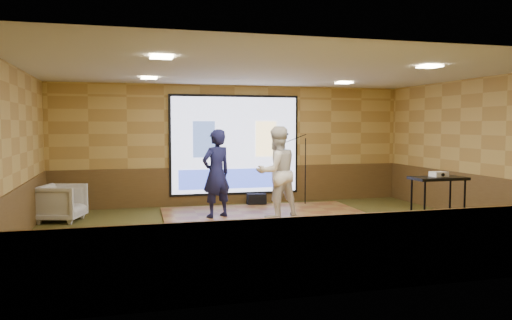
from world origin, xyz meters
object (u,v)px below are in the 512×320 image
object	(u,v)px
dance_floor	(269,217)
projector	(439,174)
projector_screen	(235,146)
mic_stand	(303,186)
player_left	(216,173)
player_right	(277,172)
av_table	(438,193)
banquet_chair	(62,203)
duffel_bag	(256,199)

from	to	relation	value
dance_floor	projector	xyz separation A→B (m)	(2.63, -2.21, 1.08)
projector_screen	mic_stand	size ratio (longest dim) A/B	1.83
player_left	player_right	size ratio (longest dim) A/B	0.97
dance_floor	mic_stand	size ratio (longest dim) A/B	2.48
projector_screen	av_table	distance (m)	5.22
projector	banquet_chair	distance (m)	7.55
mic_stand	player_left	bearing A→B (deg)	-129.86
dance_floor	mic_stand	distance (m)	1.99
av_table	projector	world-z (taller)	projector
projector_screen	duffel_bag	bearing A→B (deg)	-34.23
av_table	mic_stand	bearing A→B (deg)	109.28
dance_floor	projector	distance (m)	3.60
projector_screen	banquet_chair	size ratio (longest dim) A/B	3.90
projector_screen	dance_floor	distance (m)	2.53
dance_floor	av_table	distance (m)	3.51
mic_stand	av_table	bearing A→B (deg)	-47.02
player_right	mic_stand	bearing A→B (deg)	-140.52
dance_floor	mic_stand	world-z (taller)	mic_stand
player_right	duffel_bag	size ratio (longest dim) A/B	4.22
player_right	projector	xyz separation A→B (m)	(2.52, -2.02, 0.09)
av_table	player_left	bearing A→B (deg)	146.40
projector	banquet_chair	bearing A→B (deg)	154.81
player_right	player_left	bearing A→B (deg)	-32.19
player_right	av_table	bearing A→B (deg)	126.67
duffel_bag	dance_floor	bearing A→B (deg)	-96.23
player_left	player_right	xyz separation A→B (m)	(1.22, -0.41, 0.03)
player_left	duffel_bag	bearing A→B (deg)	-154.68
projector	player_left	bearing A→B (deg)	145.07
banquet_chair	duffel_bag	world-z (taller)	banquet_chair
dance_floor	duffel_bag	distance (m)	1.75
projector_screen	player_right	xyz separation A→B (m)	(0.39, -2.25, -0.47)
player_right	banquet_chair	size ratio (longest dim) A/B	2.28
duffel_bag	projector_screen	bearing A→B (deg)	145.77
player_right	projector	distance (m)	3.23
player_left	banquet_chair	distance (m)	3.27
player_right	duffel_bag	xyz separation A→B (m)	(0.08, 1.93, -0.86)
projector_screen	mic_stand	world-z (taller)	projector_screen
projector	mic_stand	size ratio (longest dim) A/B	0.15
projector_screen	banquet_chair	world-z (taller)	projector_screen
player_left	av_table	xyz separation A→B (m)	(3.71, -2.46, -0.22)
av_table	projector	size ratio (longest dim) A/B	3.78
dance_floor	mic_stand	bearing A→B (deg)	47.21
player_right	mic_stand	distance (m)	2.08
dance_floor	player_left	size ratio (longest dim) A/B	2.38
dance_floor	projector	world-z (taller)	projector
player_right	banquet_chair	bearing A→B (deg)	-25.91
av_table	banquet_chair	size ratio (longest dim) A/B	1.23
projector_screen	av_table	xyz separation A→B (m)	(2.87, -4.30, -0.73)
banquet_chair	duffel_bag	distance (m)	4.58
mic_stand	banquet_chair	bearing A→B (deg)	-149.51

